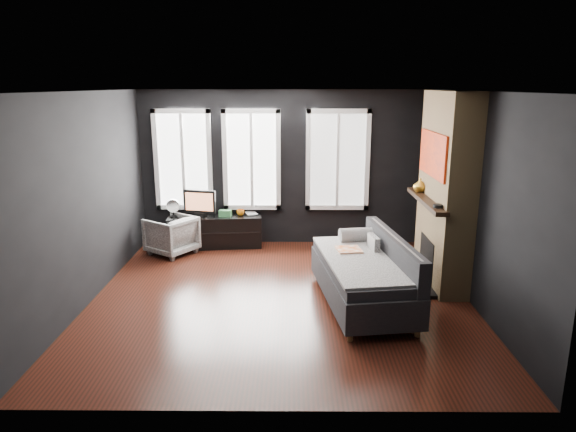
{
  "coord_description": "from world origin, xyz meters",
  "views": [
    {
      "loc": [
        0.15,
        -6.43,
        2.78
      ],
      "look_at": [
        0.1,
        0.3,
        1.05
      ],
      "focal_mm": 32.0,
      "sensor_mm": 36.0,
      "label": 1
    }
  ],
  "objects_px": {
    "armchair": "(171,233)",
    "media_console": "(215,231)",
    "sofa": "(363,271)",
    "book": "(246,207)",
    "monitor": "(200,201)",
    "mug": "(240,212)",
    "mantel_vase": "(420,185)"
  },
  "relations": [
    {
      "from": "armchair",
      "to": "media_console",
      "type": "relative_size",
      "value": 0.44
    },
    {
      "from": "media_console",
      "to": "sofa",
      "type": "bearing_deg",
      "value": -53.58
    },
    {
      "from": "sofa",
      "to": "book",
      "type": "relative_size",
      "value": 8.5
    },
    {
      "from": "media_console",
      "to": "monitor",
      "type": "distance_m",
      "value": 0.59
    },
    {
      "from": "armchair",
      "to": "media_console",
      "type": "bearing_deg",
      "value": 156.15
    },
    {
      "from": "armchair",
      "to": "monitor",
      "type": "xyz_separation_m",
      "value": [
        0.43,
        0.4,
        0.46
      ]
    },
    {
      "from": "sofa",
      "to": "book",
      "type": "height_order",
      "value": "sofa"
    },
    {
      "from": "monitor",
      "to": "book",
      "type": "bearing_deg",
      "value": 21.75
    },
    {
      "from": "armchair",
      "to": "mug",
      "type": "xyz_separation_m",
      "value": [
        1.13,
        0.45,
        0.26
      ]
    },
    {
      "from": "armchair",
      "to": "monitor",
      "type": "height_order",
      "value": "monitor"
    },
    {
      "from": "monitor",
      "to": "mantel_vase",
      "type": "bearing_deg",
      "value": -6.41
    },
    {
      "from": "sofa",
      "to": "monitor",
      "type": "bearing_deg",
      "value": 127.86
    },
    {
      "from": "sofa",
      "to": "mug",
      "type": "height_order",
      "value": "sofa"
    },
    {
      "from": "armchair",
      "to": "book",
      "type": "relative_size",
      "value": 2.84
    },
    {
      "from": "book",
      "to": "mantel_vase",
      "type": "height_order",
      "value": "mantel_vase"
    },
    {
      "from": "armchair",
      "to": "media_console",
      "type": "height_order",
      "value": "armchair"
    },
    {
      "from": "sofa",
      "to": "book",
      "type": "distance_m",
      "value": 3.1
    },
    {
      "from": "sofa",
      "to": "armchair",
      "type": "height_order",
      "value": "sofa"
    },
    {
      "from": "media_console",
      "to": "monitor",
      "type": "xyz_separation_m",
      "value": [
        -0.24,
        -0.02,
        0.54
      ]
    },
    {
      "from": "armchair",
      "to": "mug",
      "type": "distance_m",
      "value": 1.24
    },
    {
      "from": "monitor",
      "to": "book",
      "type": "relative_size",
      "value": 2.34
    },
    {
      "from": "sofa",
      "to": "monitor",
      "type": "relative_size",
      "value": 3.64
    },
    {
      "from": "monitor",
      "to": "mug",
      "type": "height_order",
      "value": "monitor"
    },
    {
      "from": "book",
      "to": "mug",
      "type": "bearing_deg",
      "value": -136.96
    },
    {
      "from": "armchair",
      "to": "mantel_vase",
      "type": "relative_size",
      "value": 3.38
    },
    {
      "from": "mug",
      "to": "mantel_vase",
      "type": "relative_size",
      "value": 0.63
    },
    {
      "from": "book",
      "to": "mantel_vase",
      "type": "relative_size",
      "value": 1.19
    },
    {
      "from": "mug",
      "to": "book",
      "type": "distance_m",
      "value": 0.14
    },
    {
      "from": "sofa",
      "to": "mug",
      "type": "relative_size",
      "value": 16.02
    },
    {
      "from": "sofa",
      "to": "media_console",
      "type": "distance_m",
      "value": 3.35
    },
    {
      "from": "sofa",
      "to": "mantel_vase",
      "type": "xyz_separation_m",
      "value": [
        0.99,
        1.27,
        0.87
      ]
    },
    {
      "from": "monitor",
      "to": "mantel_vase",
      "type": "height_order",
      "value": "mantel_vase"
    }
  ]
}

